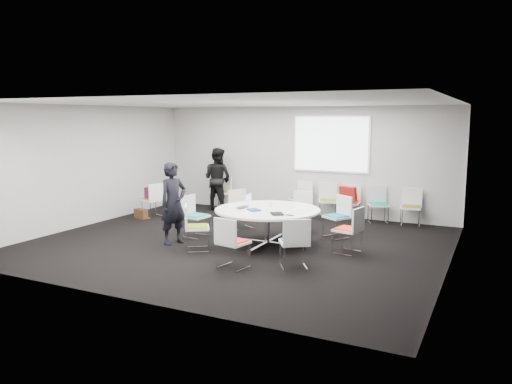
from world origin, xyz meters
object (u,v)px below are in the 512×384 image
at_px(chair_back_a, 301,205).
at_px(chair_person_back, 221,199).
at_px(chair_ring_a, 348,239).
at_px(chair_back_e, 411,214).
at_px(chair_ring_f, 197,236).
at_px(person_back, 217,179).
at_px(cup, 269,204).
at_px(chair_ring_e, 196,224).
at_px(chair_ring_h, 294,252).
at_px(chair_ring_d, 241,216).
at_px(chair_back_d, 378,212).
at_px(chair_back_b, 328,208).
at_px(chair_ring_c, 300,219).
at_px(chair_spare_left, 153,206).
at_px(brown_bag, 141,214).
at_px(laptop, 245,208).
at_px(chair_back_c, 350,209).
at_px(conference_table, 267,219).
at_px(chair_ring_b, 337,225).
at_px(chair_ring_g, 233,252).
at_px(person_main, 173,203).
at_px(maroon_bag, 153,193).

bearing_deg(chair_back_a, chair_person_back, 12.07).
relative_size(chair_ring_a, chair_back_e, 1.00).
xyz_separation_m(chair_ring_f, person_back, (-1.81, 3.86, 0.58)).
height_order(person_back, cup, person_back).
xyz_separation_m(chair_ring_e, chair_ring_h, (2.71, -1.16, 0.00)).
xyz_separation_m(chair_ring_d, chair_person_back, (-1.68, 1.97, 0.00)).
height_order(chair_ring_d, chair_back_d, same).
height_order(chair_back_b, person_back, person_back).
bearing_deg(chair_back_a, cup, 110.04).
height_order(chair_ring_d, chair_ring_f, same).
bearing_deg(chair_ring_c, chair_spare_left, 2.56).
bearing_deg(brown_bag, person_back, 60.09).
height_order(chair_ring_a, laptop, chair_ring_a).
relative_size(chair_ring_c, chair_back_e, 1.00).
bearing_deg(chair_person_back, chair_ring_f, 139.05).
height_order(chair_ring_a, chair_back_c, same).
height_order(chair_back_a, cup, chair_back_a).
height_order(conference_table, chair_ring_e, chair_ring_e).
height_order(chair_ring_b, laptop, chair_ring_b).
bearing_deg(chair_ring_c, chair_ring_g, 89.85).
distance_m(chair_back_e, chair_spare_left, 6.31).
distance_m(chair_ring_c, chair_ring_g, 3.10).
relative_size(chair_back_b, person_back, 0.52).
xyz_separation_m(chair_back_b, chair_back_e, (2.02, -0.01, 0.00)).
bearing_deg(person_main, chair_ring_h, -80.37).
height_order(conference_table, chair_ring_g, chair_ring_g).
height_order(chair_ring_b, person_main, person_main).
bearing_deg(chair_back_d, chair_back_c, -24.90).
distance_m(conference_table, chair_ring_d, 1.62).
bearing_deg(chair_ring_h, chair_back_c, 59.92).
relative_size(chair_ring_c, maroon_bag, 2.20).
relative_size(person_back, brown_bag, 4.73).
bearing_deg(chair_ring_e, chair_ring_c, 135.10).
bearing_deg(chair_spare_left, chair_ring_e, -100.41).
bearing_deg(chair_ring_b, chair_back_a, -19.20).
bearing_deg(maroon_bag, chair_ring_g, -36.71).
relative_size(chair_back_e, person_main, 0.54).
distance_m(chair_ring_h, chair_back_d, 4.31).
xyz_separation_m(chair_ring_c, maroon_bag, (-3.93, -0.17, 0.34)).
height_order(chair_person_back, brown_bag, chair_person_back).
relative_size(cup, maroon_bag, 0.22).
relative_size(chair_ring_e, chair_ring_g, 1.00).
bearing_deg(chair_back_c, chair_ring_b, 91.75).
xyz_separation_m(chair_ring_a, person_back, (-4.46, 2.79, 0.58)).
bearing_deg(chair_person_back, chair_ring_b, 179.50).
bearing_deg(brown_bag, chair_ring_h, -23.62).
relative_size(chair_ring_d, laptop, 2.51).
bearing_deg(chair_back_e, laptop, 45.29).
distance_m(chair_ring_b, chair_back_a, 2.41).
relative_size(chair_ring_a, chair_spare_left, 1.00).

